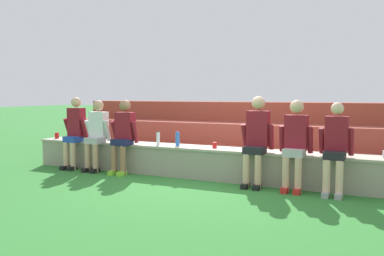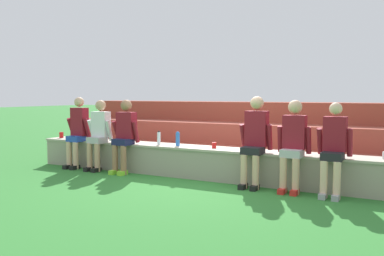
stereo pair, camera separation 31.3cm
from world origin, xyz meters
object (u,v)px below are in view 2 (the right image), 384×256
person_left_of_center (99,132)px  plastic_cup_right_end (61,135)px  person_right_of_center (255,138)px  water_bottle_mid_right (159,138)px  water_bottle_center_gap (178,139)px  person_far_right (293,142)px  person_rightmost_edge (334,146)px  person_center (124,133)px  plastic_cup_middle (214,145)px  person_far_left (77,130)px

person_left_of_center → plastic_cup_right_end: bearing=167.8°
person_right_of_center → water_bottle_mid_right: (-2.02, 0.21, -0.13)m
water_bottle_center_gap → plastic_cup_right_end: 3.03m
water_bottle_mid_right → plastic_cup_right_end: water_bottle_mid_right is taller
person_right_of_center → person_far_right: size_ratio=1.04×
person_right_of_center → person_rightmost_edge: size_ratio=1.06×
person_center → plastic_cup_middle: bearing=8.9°
person_rightmost_edge → plastic_cup_right_end: bearing=177.1°
person_far_right → plastic_cup_right_end: (-5.26, 0.29, -0.16)m
person_far_left → person_left_of_center: bearing=0.5°
person_center → person_far_right: 3.29m
person_left_of_center → water_bottle_center_gap: person_left_of_center is taller
person_far_left → person_rightmost_edge: size_ratio=1.05×
person_right_of_center → person_rightmost_edge: bearing=-2.1°
person_center → plastic_cup_middle: (1.79, 0.28, -0.17)m
plastic_cup_right_end → person_far_right: bearing=-3.1°
person_right_of_center → person_far_right: person_right_of_center is taller
person_far_left → water_bottle_mid_right: person_far_left is taller
person_left_of_center → person_right_of_center: 3.29m
water_bottle_center_gap → plastic_cup_right_end: bearing=179.2°
plastic_cup_middle → plastic_cup_right_end: 3.77m
water_bottle_mid_right → person_far_left: bearing=-172.2°
person_rightmost_edge → water_bottle_mid_right: bearing=175.5°
person_right_of_center → plastic_cup_middle: 0.91m
person_left_of_center → water_bottle_mid_right: (1.28, 0.25, -0.08)m
person_far_left → person_center: size_ratio=1.03×
person_center → person_far_right: size_ratio=0.99×
person_left_of_center → water_bottle_mid_right: person_left_of_center is taller
person_right_of_center → water_bottle_mid_right: person_right_of_center is taller
person_left_of_center → person_right_of_center: size_ratio=0.94×
person_far_left → person_rightmost_edge: person_far_left is taller
person_far_left → person_right_of_center: 3.86m
water_bottle_center_gap → plastic_cup_right_end: water_bottle_center_gap is taller
person_far_left → person_right_of_center: person_right_of_center is taller
person_center → person_rightmost_edge: person_center is taller
person_far_right → person_rightmost_edge: 0.61m
water_bottle_mid_right → person_left_of_center: bearing=-169.1°
person_right_of_center → plastic_cup_right_end: size_ratio=11.87×
person_right_of_center → person_far_right: 0.65m
person_center → person_right_of_center: bearing=1.0°
person_far_left → person_left_of_center: person_far_left is taller
person_left_of_center → person_far_right: (3.94, -0.00, 0.02)m
plastic_cup_middle → person_left_of_center: bearing=-173.7°
person_center → person_rightmost_edge: 3.90m
person_far_left → person_left_of_center: size_ratio=1.04×
person_right_of_center → water_bottle_mid_right: bearing=174.0°
person_right_of_center → water_bottle_center_gap: 1.61m
plastic_cup_middle → plastic_cup_right_end: size_ratio=0.81×
person_right_of_center → plastic_cup_right_end: bearing=176.9°
person_far_left → water_bottle_center_gap: size_ratio=5.46×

